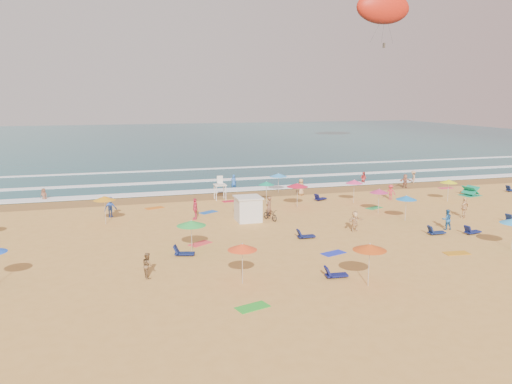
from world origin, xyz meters
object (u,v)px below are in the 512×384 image
object	(u,v)px
cabana	(248,209)
lifeguard_stand	(220,190)
parasail	(383,8)
bicycle	(270,215)

from	to	relation	value
cabana	lifeguard_stand	distance (m)	9.39
cabana	parasail	size ratio (longest dim) A/B	0.18
bicycle	parasail	world-z (taller)	parasail
bicycle	cabana	bearing A→B (deg)	150.47
bicycle	lifeguard_stand	xyz separation A→B (m)	(-2.36, 9.68, 0.58)
cabana	parasail	world-z (taller)	parasail
parasail	bicycle	bearing A→B (deg)	-127.58
cabana	parasail	bearing A→B (deg)	50.89
bicycle	parasail	size ratio (longest dim) A/B	0.16
bicycle	lifeguard_stand	distance (m)	9.98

